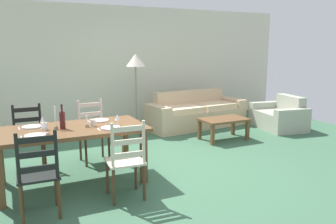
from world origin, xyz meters
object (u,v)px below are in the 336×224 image
Objects in this scene: standing_lamp at (136,65)px; dining_chair_far_right at (93,131)px; wine_glass_far_left at (42,120)px; coffee_table at (224,122)px; dining_chair_near_right at (126,160)px; couch at (195,114)px; coffee_cup_primary at (93,123)px; wine_glass_near_left at (44,124)px; wine_glass_near_right at (117,118)px; coffee_cup_secondary at (45,126)px; dining_chair_near_left at (38,174)px; armchair_upholstered at (281,117)px; dining_table at (71,135)px; dining_chair_far_left at (29,138)px; wine_bottle at (62,120)px.

dining_chair_far_right is at bearing -130.17° from standing_lamp.
wine_glass_far_left reaches higher than coffee_table.
dining_chair_near_right reaches higher than couch.
wine_glass_near_left is at bearing -169.23° from coffee_cup_primary.
wine_glass_near_right reaches higher than couch.
dining_chair_far_right is at bearing 43.95° from coffee_cup_secondary.
wine_glass_near_right is 1.00× the size of wine_glass_far_left.
dining_chair_far_right reaches higher than coffee_cup_primary.
dining_chair_near_left is 0.76× the size of armchair_upholstered.
couch is 1.76m from standing_lamp.
dining_chair_near_left reaches higher than armchair_upholstered.
dining_chair_far_right is at bearing -176.87° from coffee_table.
dining_table is 1.98× the size of dining_chair_near_left.
dining_table is at bearing -120.46° from dining_chair_far_right.
dining_chair_far_left reaches higher than wine_glass_far_left.
dining_chair_far_right is (0.94, 1.57, 0.00)m from dining_chair_near_left.
armchair_upholstered is at bearing 15.09° from coffee_cup_primary.
dining_chair_far_left is at bearing -179.26° from dining_chair_far_right.
coffee_cup_secondary is at bearing 134.79° from dining_chair_near_right.
dining_chair_near_left is 10.67× the size of coffee_cup_secondary.
coffee_cup_secondary is 0.05× the size of standing_lamp.
dining_chair_far_left is at bearing 121.08° from dining_table.
coffee_cup_secondary reaches higher than coffee_table.
wine_glass_near_left is 1.00× the size of wine_glass_near_right.
dining_chair_far_left is at bearing 132.88° from coffee_cup_primary.
dining_table is 0.63m from wine_glass_near_right.
wine_glass_far_left is at bearing -139.82° from dining_chair_far_right.
standing_lamp is at bearing 158.64° from armchair_upholstered.
coffee_cup_secondary is 0.07× the size of armchair_upholstered.
dining_chair_far_left is 1.07× the size of coffee_table.
wine_glass_far_left is (0.14, -0.65, 0.38)m from dining_chair_far_left.
couch is at bearing 149.00° from armchair_upholstered.
coffee_table is at bearing 19.25° from coffee_cup_primary.
wine_bottle is 0.25× the size of armchair_upholstered.
standing_lamp is at bearing 47.78° from coffee_cup_secondary.
standing_lamp is (2.09, 2.21, 0.55)m from wine_glass_far_left.
dining_chair_far_right is 2.22m from standing_lamp.
wine_bottle reaches higher than dining_chair_near_left.
wine_glass_near_left is 1.00× the size of wine_glass_far_left.
wine_glass_near_right is (1.05, 0.63, 0.38)m from dining_chair_near_left.
couch is at bearing 27.15° from dining_chair_far_right.
dining_chair_far_right is 3.04× the size of wine_bottle.
coffee_cup_secondary is at bearing 167.70° from wine_glass_near_right.
dining_chair_far_left and dining_chair_far_right have the same top height.
dining_chair_far_left reaches higher than wine_glass_near_left.
dining_table is at bearing -58.92° from dining_chair_far_left.
dining_chair_near_left is 0.95m from wine_bottle.
dining_chair_far_right is 10.67× the size of coffee_cup_secondary.
standing_lamp is at bearing 52.86° from dining_table.
coffee_cup_secondary is at bearing -148.41° from couch.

